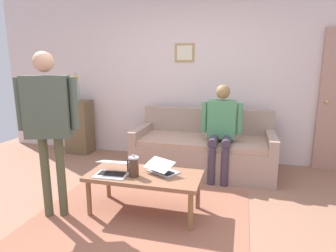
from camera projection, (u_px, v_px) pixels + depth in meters
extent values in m
plane|color=#986850|center=(150.00, 222.00, 2.82)|extent=(7.68, 7.68, 0.00)
cube|color=#975C46|center=(142.00, 216.00, 2.93)|extent=(2.15, 1.79, 0.01)
cube|color=silver|center=(192.00, 77.00, 4.62)|extent=(7.04, 0.10, 2.70)
cube|color=tan|center=(185.00, 53.00, 4.52)|extent=(0.32, 0.02, 0.30)
cube|color=beige|center=(185.00, 53.00, 4.51)|extent=(0.24, 0.00, 0.23)
sphere|color=tan|center=(327.00, 102.00, 4.06)|extent=(0.06, 0.06, 0.06)
cube|color=tan|center=(203.00, 157.00, 4.17)|extent=(1.99, 0.91, 0.42)
cube|color=tan|center=(203.00, 141.00, 4.10)|extent=(1.75, 0.83, 0.08)
cube|color=tan|center=(207.00, 123.00, 4.44)|extent=(1.99, 0.14, 0.46)
cube|color=tan|center=(271.00, 141.00, 3.87)|extent=(0.12, 0.91, 0.20)
cube|color=tan|center=(142.00, 133.00, 4.34)|extent=(0.12, 0.91, 0.20)
cube|color=#8E5D40|center=(144.00, 176.00, 2.94)|extent=(1.18, 0.55, 0.04)
cylinder|color=olive|center=(191.00, 211.00, 2.65)|extent=(0.05, 0.05, 0.39)
cylinder|color=brown|center=(89.00, 198.00, 2.92)|extent=(0.05, 0.05, 0.39)
cylinder|color=#8B5943|center=(198.00, 192.00, 3.06)|extent=(0.05, 0.05, 0.39)
cylinder|color=#8D5B3B|center=(108.00, 182.00, 3.33)|extent=(0.05, 0.05, 0.39)
cube|color=silver|center=(111.00, 175.00, 2.90)|extent=(0.34, 0.24, 0.01)
cube|color=black|center=(112.00, 174.00, 2.91)|extent=(0.29, 0.15, 0.00)
cube|color=silver|center=(114.00, 162.00, 2.96)|extent=(0.34, 0.22, 0.05)
cube|color=#A8DBED|center=(114.00, 162.00, 2.96)|extent=(0.31, 0.20, 0.05)
cube|color=silver|center=(163.00, 172.00, 2.99)|extent=(0.36, 0.32, 0.01)
cube|color=black|center=(162.00, 171.00, 2.98)|extent=(0.28, 0.22, 0.00)
cube|color=silver|center=(159.00, 165.00, 2.92)|extent=(0.35, 0.30, 0.08)
cube|color=#29202F|center=(159.00, 165.00, 2.93)|extent=(0.32, 0.27, 0.07)
cylinder|color=#4C3323|center=(134.00, 167.00, 2.86)|extent=(0.10, 0.10, 0.19)
cylinder|color=#B7B7BC|center=(134.00, 158.00, 2.84)|extent=(0.10, 0.10, 0.02)
sphere|color=#B2B2B7|center=(134.00, 156.00, 2.84)|extent=(0.03, 0.03, 0.03)
cube|color=black|center=(128.00, 166.00, 2.88)|extent=(0.01, 0.01, 0.13)
cube|color=brown|center=(79.00, 127.00, 5.01)|extent=(0.42, 0.32, 0.94)
cylinder|color=#8F9D99|center=(77.00, 93.00, 4.89)|extent=(0.09, 0.09, 0.26)
cylinder|color=#3D7038|center=(77.00, 79.00, 4.83)|extent=(0.01, 0.04, 0.21)
sphere|color=silver|center=(77.00, 73.00, 4.80)|extent=(0.04, 0.04, 0.04)
cylinder|color=#3D7038|center=(77.00, 82.00, 4.85)|extent=(0.01, 0.01, 0.12)
sphere|color=#F2B03D|center=(77.00, 78.00, 4.84)|extent=(0.04, 0.04, 0.04)
cylinder|color=#3D7038|center=(75.00, 79.00, 4.83)|extent=(0.03, 0.02, 0.21)
sphere|color=silver|center=(74.00, 73.00, 4.79)|extent=(0.03, 0.03, 0.03)
cylinder|color=#3D7038|center=(76.00, 81.00, 4.83)|extent=(0.02, 0.01, 0.15)
sphere|color=yellow|center=(75.00, 77.00, 4.81)|extent=(0.05, 0.05, 0.05)
cylinder|color=#4F5136|center=(46.00, 177.00, 2.87)|extent=(0.08, 0.08, 0.84)
cylinder|color=#4F5136|center=(61.00, 177.00, 2.88)|extent=(0.08, 0.08, 0.84)
cube|color=#485446|center=(47.00, 107.00, 2.72)|extent=(0.46, 0.31, 0.60)
cylinder|color=#485446|center=(20.00, 104.00, 2.70)|extent=(0.10, 0.10, 0.51)
cylinder|color=#485446|center=(74.00, 104.00, 2.73)|extent=(0.10, 0.10, 0.51)
sphere|color=tan|center=(43.00, 62.00, 2.63)|extent=(0.19, 0.19, 0.19)
cylinder|color=#423544|center=(225.00, 167.00, 3.64)|extent=(0.10, 0.10, 0.50)
cylinder|color=#423544|center=(211.00, 166.00, 3.68)|extent=(0.10, 0.10, 0.50)
cylinder|color=#423544|center=(227.00, 141.00, 3.74)|extent=(0.12, 0.40, 0.12)
cylinder|color=#423544|center=(214.00, 140.00, 3.79)|extent=(0.12, 0.40, 0.12)
cube|color=#4A8E5C|center=(222.00, 119.00, 3.88)|extent=(0.37, 0.20, 0.52)
cylinder|color=#4A8E5C|center=(240.00, 119.00, 3.77)|extent=(0.08, 0.08, 0.42)
cylinder|color=#4A8E5C|center=(204.00, 117.00, 3.89)|extent=(0.08, 0.08, 0.42)
sphere|color=olive|center=(223.00, 92.00, 3.80)|extent=(0.19, 0.19, 0.19)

